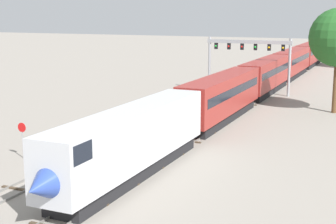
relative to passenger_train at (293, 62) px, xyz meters
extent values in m
plane|color=gray|center=(-2.00, -64.96, -2.61)|extent=(400.00, 400.00, 0.00)
cube|color=slate|center=(-0.72, -4.96, -2.53)|extent=(0.07, 200.00, 0.16)
cube|color=slate|center=(0.72, -4.96, -2.53)|extent=(0.07, 200.00, 0.16)
cube|color=#473828|center=(0.00, -66.96, -2.56)|extent=(2.60, 0.24, 0.10)
cube|color=#473828|center=(0.00, -62.96, -2.56)|extent=(2.60, 0.24, 0.10)
cube|color=#473828|center=(0.00, -58.96, -2.56)|extent=(2.60, 0.24, 0.10)
cube|color=#473828|center=(0.00, -54.96, -2.56)|extent=(2.60, 0.24, 0.10)
cube|color=#473828|center=(0.00, -50.96, -2.56)|extent=(2.60, 0.24, 0.10)
cube|color=#473828|center=(0.00, -46.96, -2.56)|extent=(2.60, 0.24, 0.10)
cube|color=#473828|center=(0.00, -42.96, -2.56)|extent=(2.60, 0.24, 0.10)
cube|color=#473828|center=(0.00, -38.96, -2.56)|extent=(2.60, 0.24, 0.10)
cube|color=#473828|center=(0.00, -34.96, -2.56)|extent=(2.60, 0.24, 0.10)
cube|color=#473828|center=(0.00, -30.96, -2.56)|extent=(2.60, 0.24, 0.10)
cube|color=#473828|center=(0.00, -26.96, -2.56)|extent=(2.60, 0.24, 0.10)
cube|color=#473828|center=(0.00, -22.96, -2.56)|extent=(2.60, 0.24, 0.10)
cube|color=#473828|center=(0.00, -18.96, -2.56)|extent=(2.60, 0.24, 0.10)
cube|color=#473828|center=(0.00, -14.96, -2.56)|extent=(2.60, 0.24, 0.10)
cube|color=#473828|center=(0.00, -10.96, -2.56)|extent=(2.60, 0.24, 0.10)
cube|color=#473828|center=(0.00, -6.96, -2.56)|extent=(2.60, 0.24, 0.10)
cube|color=#473828|center=(0.00, -2.96, -2.56)|extent=(2.60, 0.24, 0.10)
cube|color=#473828|center=(0.00, 1.04, -2.56)|extent=(2.60, 0.24, 0.10)
cube|color=#473828|center=(0.00, 5.04, -2.56)|extent=(2.60, 0.24, 0.10)
cube|color=#473828|center=(0.00, 9.04, -2.56)|extent=(2.60, 0.24, 0.10)
cube|color=#473828|center=(0.00, 13.04, -2.56)|extent=(2.60, 0.24, 0.10)
cube|color=#473828|center=(0.00, 17.04, -2.56)|extent=(2.60, 0.24, 0.10)
cube|color=#473828|center=(0.00, 21.04, -2.56)|extent=(2.60, 0.24, 0.10)
cube|color=#473828|center=(0.00, 25.04, -2.56)|extent=(2.60, 0.24, 0.10)
cube|color=#473828|center=(0.00, 29.04, -2.56)|extent=(2.60, 0.24, 0.10)
cube|color=#473828|center=(0.00, 33.04, -2.56)|extent=(2.60, 0.24, 0.10)
cube|color=#473828|center=(0.00, 37.04, -2.56)|extent=(2.60, 0.24, 0.10)
cube|color=#473828|center=(0.00, 41.04, -2.56)|extent=(2.60, 0.24, 0.10)
cube|color=#473828|center=(0.00, 45.04, -2.56)|extent=(2.60, 0.24, 0.10)
cube|color=#473828|center=(0.00, 49.04, -2.56)|extent=(2.60, 0.24, 0.10)
cube|color=#473828|center=(0.00, 53.04, -2.56)|extent=(2.60, 0.24, 0.10)
cube|color=#473828|center=(0.00, 57.04, -2.56)|extent=(2.60, 0.24, 0.10)
cube|color=#473828|center=(0.00, 61.04, -2.56)|extent=(2.60, 0.24, 0.10)
cube|color=#473828|center=(0.00, 65.04, -2.56)|extent=(2.60, 0.24, 0.10)
cube|color=#473828|center=(0.00, 69.04, -2.56)|extent=(2.60, 0.24, 0.10)
cube|color=#473828|center=(0.00, 73.04, -2.56)|extent=(2.60, 0.24, 0.10)
cube|color=slate|center=(-6.22, -24.96, -2.53)|extent=(0.07, 160.00, 0.16)
cube|color=slate|center=(-4.78, -24.96, -2.53)|extent=(0.07, 160.00, 0.16)
cube|color=#473828|center=(-5.50, -66.96, -2.56)|extent=(2.60, 0.24, 0.10)
cube|color=#473828|center=(-5.50, -62.96, -2.56)|extent=(2.60, 0.24, 0.10)
cube|color=#473828|center=(-5.50, -58.96, -2.56)|extent=(2.60, 0.24, 0.10)
cube|color=#473828|center=(-5.50, -54.96, -2.56)|extent=(2.60, 0.24, 0.10)
cube|color=#473828|center=(-5.50, -50.96, -2.56)|extent=(2.60, 0.24, 0.10)
cube|color=#473828|center=(-5.50, -46.96, -2.56)|extent=(2.60, 0.24, 0.10)
cube|color=#473828|center=(-5.50, -42.96, -2.56)|extent=(2.60, 0.24, 0.10)
cube|color=#473828|center=(-5.50, -38.96, -2.56)|extent=(2.60, 0.24, 0.10)
cube|color=#473828|center=(-5.50, -34.96, -2.56)|extent=(2.60, 0.24, 0.10)
cube|color=#473828|center=(-5.50, -30.96, -2.56)|extent=(2.60, 0.24, 0.10)
cube|color=#473828|center=(-5.50, -26.96, -2.56)|extent=(2.60, 0.24, 0.10)
cube|color=#473828|center=(-5.50, -22.96, -2.56)|extent=(2.60, 0.24, 0.10)
cube|color=#473828|center=(-5.50, -18.96, -2.56)|extent=(2.60, 0.24, 0.10)
cube|color=#473828|center=(-5.50, -14.96, -2.56)|extent=(2.60, 0.24, 0.10)
cube|color=#473828|center=(-5.50, -10.96, -2.56)|extent=(2.60, 0.24, 0.10)
cube|color=#473828|center=(-5.50, -6.96, -2.56)|extent=(2.60, 0.24, 0.10)
cube|color=#473828|center=(-5.50, -2.96, -2.56)|extent=(2.60, 0.24, 0.10)
cube|color=#473828|center=(-5.50, 1.04, -2.56)|extent=(2.60, 0.24, 0.10)
cube|color=#473828|center=(-5.50, 5.04, -2.56)|extent=(2.60, 0.24, 0.10)
cube|color=#473828|center=(-5.50, 9.04, -2.56)|extent=(2.60, 0.24, 0.10)
cube|color=#473828|center=(-5.50, 13.04, -2.56)|extent=(2.60, 0.24, 0.10)
cube|color=#473828|center=(-5.50, 17.04, -2.56)|extent=(2.60, 0.24, 0.10)
cube|color=#473828|center=(-5.50, 21.04, -2.56)|extent=(2.60, 0.24, 0.10)
cube|color=#473828|center=(-5.50, 25.04, -2.56)|extent=(2.60, 0.24, 0.10)
cube|color=#473828|center=(-5.50, 29.04, -2.56)|extent=(2.60, 0.24, 0.10)
cube|color=#473828|center=(-5.50, 33.04, -2.56)|extent=(2.60, 0.24, 0.10)
cube|color=#473828|center=(-5.50, 37.04, -2.56)|extent=(2.60, 0.24, 0.10)
cube|color=#473828|center=(-5.50, 41.04, -2.56)|extent=(2.60, 0.24, 0.10)
cube|color=#473828|center=(-5.50, 45.04, -2.56)|extent=(2.60, 0.24, 0.10)
cube|color=#473828|center=(-5.50, 49.04, -2.56)|extent=(2.60, 0.24, 0.10)
cube|color=#473828|center=(-5.50, 53.04, -2.56)|extent=(2.60, 0.24, 0.10)
cube|color=silver|center=(0.00, -61.32, 0.29)|extent=(3.00, 19.28, 3.80)
cone|color=#2D479E|center=(0.00, -71.16, -0.11)|extent=(2.88, 2.60, 2.88)
cube|color=black|center=(0.00, -69.76, 1.43)|extent=(3.04, 1.80, 1.10)
cube|color=black|center=(0.00, -61.32, -2.11)|extent=(2.52, 17.35, 1.00)
cube|color=maroon|center=(0.00, -41.03, 0.29)|extent=(3.00, 19.28, 3.80)
cube|color=black|center=(0.00, -41.03, 0.69)|extent=(3.04, 17.74, 0.90)
cube|color=black|center=(0.00, -41.03, -2.11)|extent=(2.52, 17.35, 1.00)
cube|color=maroon|center=(0.00, -20.75, 0.29)|extent=(3.00, 19.28, 3.80)
cube|color=black|center=(0.00, -20.75, 0.69)|extent=(3.04, 17.74, 0.90)
cube|color=black|center=(0.00, -20.75, -2.11)|extent=(2.52, 17.35, 1.00)
cube|color=maroon|center=(0.00, -0.47, 0.29)|extent=(3.00, 19.28, 3.80)
cube|color=black|center=(0.00, -0.47, 0.69)|extent=(3.04, 17.74, 0.90)
cube|color=black|center=(0.00, -0.47, -2.11)|extent=(2.52, 17.35, 1.00)
cube|color=maroon|center=(0.00, 19.82, 0.29)|extent=(3.00, 19.28, 3.80)
cube|color=black|center=(0.00, 19.82, 0.69)|extent=(3.04, 17.74, 0.90)
cube|color=black|center=(0.00, 19.82, -2.11)|extent=(2.52, 17.35, 1.00)
cube|color=maroon|center=(0.00, 40.10, 0.29)|extent=(3.00, 19.28, 3.80)
cube|color=black|center=(0.00, 40.10, 0.69)|extent=(3.04, 17.74, 0.90)
cube|color=black|center=(0.00, 40.10, -2.11)|extent=(2.52, 17.35, 1.00)
cube|color=maroon|center=(0.00, 60.38, 0.29)|extent=(3.00, 19.28, 3.80)
cube|color=black|center=(0.00, 60.38, 0.69)|extent=(3.04, 17.74, 0.90)
cube|color=black|center=(0.00, 60.38, -2.11)|extent=(2.52, 17.35, 1.00)
cylinder|color=#999BA0|center=(-8.00, -22.38, 1.35)|extent=(0.36, 0.36, 7.92)
cylinder|color=#999BA0|center=(3.50, -22.38, 1.35)|extent=(0.36, 0.36, 7.92)
cube|color=#999BA0|center=(-2.25, -22.38, 4.71)|extent=(12.10, 0.36, 0.50)
cube|color=black|center=(-7.04, -22.33, 4.01)|extent=(0.44, 0.32, 0.90)
sphere|color=green|center=(-7.04, -22.52, 4.01)|extent=(0.28, 0.28, 0.28)
cube|color=black|center=(-5.12, -22.33, 4.01)|extent=(0.44, 0.32, 0.90)
sphere|color=red|center=(-5.12, -22.52, 4.01)|extent=(0.28, 0.28, 0.28)
cube|color=black|center=(-3.21, -22.33, 4.01)|extent=(0.44, 0.32, 0.90)
sphere|color=red|center=(-3.21, -22.52, 4.01)|extent=(0.28, 0.28, 0.28)
cube|color=black|center=(-1.29, -22.33, 4.01)|extent=(0.44, 0.32, 0.90)
sphere|color=green|center=(-1.29, -22.52, 4.01)|extent=(0.28, 0.28, 0.28)
cube|color=black|center=(0.62, -22.33, 4.01)|extent=(0.44, 0.32, 0.90)
sphere|color=yellow|center=(0.62, -22.52, 4.01)|extent=(0.28, 0.28, 0.28)
cube|color=black|center=(2.54, -22.33, 4.01)|extent=(0.44, 0.32, 0.90)
sphere|color=yellow|center=(2.54, -22.52, 4.01)|extent=(0.28, 0.28, 0.28)
cylinder|color=gray|center=(-10.00, -60.99, -1.51)|extent=(0.08, 0.08, 2.20)
cylinder|color=red|center=(-10.00, -61.01, -0.11)|extent=(0.76, 0.03, 0.76)
cylinder|color=brown|center=(10.53, -31.82, 0.53)|extent=(0.56, 0.56, 6.28)
camera|label=1|loc=(16.14, -91.54, 8.80)|focal=53.84mm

